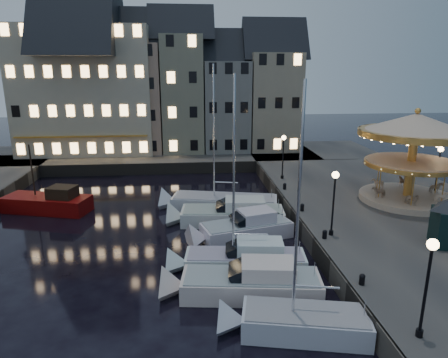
{
  "coord_description": "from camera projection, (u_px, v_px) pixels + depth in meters",
  "views": [
    {
      "loc": [
        -1.71,
        -21.77,
        11.53
      ],
      "look_at": [
        1.0,
        8.0,
        3.2
      ],
      "focal_mm": 32.0,
      "sensor_mm": 36.0,
      "label": 1
    }
  ],
  "objects": [
    {
      "name": "townhouse_nf",
      "position": [
        272.0,
        94.0,
        51.49
      ],
      "size": [
        6.82,
        8.0,
        13.8
      ],
      "color": "gray",
      "rests_on": "quay_north"
    },
    {
      "name": "red_fishing_boat",
      "position": [
        49.0,
        204.0,
        33.07
      ],
      "size": [
        7.46,
        4.23,
        5.82
      ],
      "color": "#6E0807",
      "rests_on": "ground"
    },
    {
      "name": "bollard_a",
      "position": [
        362.0,
        279.0,
        19.47
      ],
      "size": [
        0.3,
        0.3,
        0.57
      ],
      "color": "black",
      "rests_on": "quay_east"
    },
    {
      "name": "motorboat_a",
      "position": [
        292.0,
        323.0,
        17.84
      ],
      "size": [
        6.71,
        3.33,
        11.04
      ],
      "color": "silver",
      "rests_on": "ground"
    },
    {
      "name": "townhouse_nc",
      "position": [
        136.0,
        91.0,
        49.85
      ],
      "size": [
        6.82,
        8.0,
        14.8
      ],
      "color": "tan",
      "rests_on": "quay_north"
    },
    {
      "name": "motorboat_d",
      "position": [
        241.0,
        230.0,
        27.82
      ],
      "size": [
        7.36,
        4.11,
        2.15
      ],
      "color": "silver",
      "rests_on": "ground"
    },
    {
      "name": "quaywall_n",
      "position": [
        150.0,
        169.0,
        44.53
      ],
      "size": [
        48.0,
        0.15,
        1.3
      ],
      "primitive_type": "cube",
      "color": "#47423A",
      "rests_on": "ground"
    },
    {
      "name": "bollard_d",
      "position": [
        285.0,
        186.0,
        34.82
      ],
      "size": [
        0.3,
        0.3,
        0.57
      ],
      "color": "black",
      "rests_on": "quay_east"
    },
    {
      "name": "motorboat_f",
      "position": [
        218.0,
        203.0,
        33.74
      ],
      "size": [
        9.85,
        4.5,
        13.06
      ],
      "color": "silver",
      "rests_on": "ground"
    },
    {
      "name": "quaywall_e",
      "position": [
        292.0,
        217.0,
        30.23
      ],
      "size": [
        0.15,
        44.0,
        1.3
      ],
      "primitive_type": "cube",
      "color": "#47423A",
      "rests_on": "ground"
    },
    {
      "name": "streetlamp_b",
      "position": [
        334.0,
        194.0,
        24.63
      ],
      "size": [
        0.44,
        0.44,
        4.17
      ],
      "color": "black",
      "rests_on": "quay_east"
    },
    {
      "name": "bollard_b",
      "position": [
        325.0,
        234.0,
        24.75
      ],
      "size": [
        0.3,
        0.3,
        0.57
      ],
      "color": "black",
      "rests_on": "quay_east"
    },
    {
      "name": "townhouse_nb",
      "position": [
        87.0,
        95.0,
        49.46
      ],
      "size": [
        6.16,
        8.0,
        13.8
      ],
      "color": "gray",
      "rests_on": "quay_north"
    },
    {
      "name": "quay_east",
      "position": [
        393.0,
        213.0,
        30.93
      ],
      "size": [
        16.0,
        56.0,
        1.3
      ],
      "primitive_type": "cube",
      "color": "#474442",
      "rests_on": "ground"
    },
    {
      "name": "townhouse_na",
      "position": [
        42.0,
        100.0,
        49.12
      ],
      "size": [
        5.5,
        8.0,
        12.8
      ],
      "color": "gray",
      "rests_on": "quay_north"
    },
    {
      "name": "hotel_corner",
      "position": [
        87.0,
        83.0,
        49.06
      ],
      "size": [
        17.6,
        9.0,
        16.8
      ],
      "color": "#BDB299",
      "rests_on": "quay_north"
    },
    {
      "name": "motorboat_e",
      "position": [
        227.0,
        215.0,
        30.63
      ],
      "size": [
        8.94,
        3.38,
        2.15
      ],
      "color": "silver",
      "rests_on": "ground"
    },
    {
      "name": "streetlamp_a",
      "position": [
        428.0,
        274.0,
        15.04
      ],
      "size": [
        0.44,
        0.44,
        4.17
      ],
      "color": "black",
      "rests_on": "quay_east"
    },
    {
      "name": "townhouse_nd",
      "position": [
        183.0,
        87.0,
        50.22
      ],
      "size": [
        5.5,
        8.0,
        15.8
      ],
      "color": "gray",
      "rests_on": "quay_north"
    },
    {
      "name": "streetlamp_d",
      "position": [
        439.0,
        164.0,
        32.34
      ],
      "size": [
        0.44,
        0.44,
        4.17
      ],
      "color": "black",
      "rests_on": "quay_east"
    },
    {
      "name": "townhouse_ne",
      "position": [
        226.0,
        98.0,
        51.1
      ],
      "size": [
        6.16,
        8.0,
        12.8
      ],
      "color": "slate",
      "rests_on": "quay_north"
    },
    {
      "name": "motorboat_b",
      "position": [
        243.0,
        284.0,
        20.83
      ],
      "size": [
        8.35,
        3.33,
        2.15
      ],
      "color": "beige",
      "rests_on": "ground"
    },
    {
      "name": "carousel",
      "position": [
        414.0,
        141.0,
        30.6
      ],
      "size": [
        8.4,
        8.4,
        7.35
      ],
      "color": "#C9A98D",
      "rests_on": "quay_east"
    },
    {
      "name": "motorboat_c",
      "position": [
        238.0,
        261.0,
        23.29
      ],
      "size": [
        8.08,
        2.84,
        10.67
      ],
      "color": "silver",
      "rests_on": "ground"
    },
    {
      "name": "bollard_c",
      "position": [
        302.0,
        207.0,
        29.55
      ],
      "size": [
        0.3,
        0.3,
        0.57
      ],
      "color": "black",
      "rests_on": "quay_east"
    },
    {
      "name": "quay_north",
      "position": [
        138.0,
        158.0,
        50.11
      ],
      "size": [
        44.0,
        12.0,
        1.3
      ],
      "primitive_type": "cube",
      "color": "#474442",
      "rests_on": "ground"
    },
    {
      "name": "ground",
      "position": [
        220.0,
        266.0,
        24.12
      ],
      "size": [
        160.0,
        160.0,
        0.0
      ],
      "primitive_type": "plane",
      "color": "black",
      "rests_on": "ground"
    },
    {
      "name": "streetlamp_c",
      "position": [
        283.0,
        151.0,
        37.59
      ],
      "size": [
        0.44,
        0.44,
        4.17
      ],
      "color": "black",
      "rests_on": "quay_east"
    }
  ]
}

